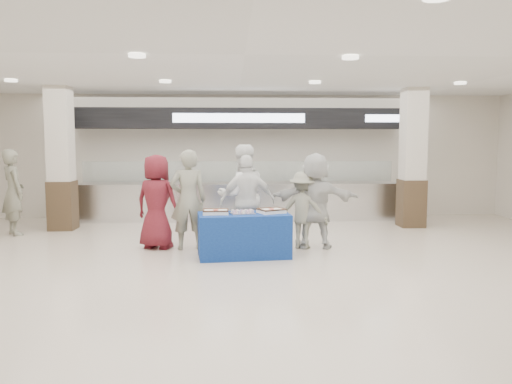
{
  "coord_description": "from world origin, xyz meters",
  "views": [
    {
      "loc": [
        -0.2,
        -7.15,
        1.98
      ],
      "look_at": [
        0.24,
        1.6,
        1.09
      ],
      "focal_mm": 35.0,
      "sensor_mm": 36.0,
      "label": 1
    }
  ],
  "objects": [
    {
      "name": "serving_line",
      "position": [
        0.0,
        5.4,
        1.16
      ],
      "size": [
        8.7,
        0.85,
        2.8
      ],
      "color": "silver",
      "rests_on": "ground"
    },
    {
      "name": "sheet_cake_right",
      "position": [
        0.49,
        1.37,
        0.8
      ],
      "size": [
        0.52,
        0.48,
        0.09
      ],
      "color": "white",
      "rests_on": "display_table"
    },
    {
      "name": "civilian_white",
      "position": [
        1.36,
        1.97,
        0.89
      ],
      "size": [
        1.69,
        0.68,
        1.78
      ],
      "primitive_type": "imported",
      "rotation": [
        0.0,
        0.0,
        3.05
      ],
      "color": "silver",
      "rests_on": "ground"
    },
    {
      "name": "display_table",
      "position": [
        0.01,
        1.33,
        0.38
      ],
      "size": [
        1.62,
        0.94,
        0.75
      ],
      "primitive_type": "cube",
      "rotation": [
        0.0,
        0.0,
        0.11
      ],
      "color": "navy",
      "rests_on": "ground"
    },
    {
      "name": "soldier_bg",
      "position": [
        -4.82,
        3.61,
        0.91
      ],
      "size": [
        0.77,
        0.79,
        1.83
      ],
      "primitive_type": "imported",
      "rotation": [
        0.0,
        0.0,
        2.29
      ],
      "color": "slate",
      "rests_on": "ground"
    },
    {
      "name": "chef_tall",
      "position": [
        0.01,
        2.17,
        0.96
      ],
      "size": [
        1.1,
        0.96,
        1.93
      ],
      "primitive_type": "imported",
      "rotation": [
        0.0,
        0.0,
        3.42
      ],
      "color": "white",
      "rests_on": "ground"
    },
    {
      "name": "civilian_maroon",
      "position": [
        -1.58,
        2.08,
        0.87
      ],
      "size": [
        1.0,
        0.83,
        1.75
      ],
      "primitive_type": "imported",
      "rotation": [
        0.0,
        0.0,
        2.76
      ],
      "color": "maroon",
      "rests_on": "ground"
    },
    {
      "name": "ground",
      "position": [
        0.0,
        0.0,
        0.0
      ],
      "size": [
        14.0,
        14.0,
        0.0
      ],
      "primitive_type": "plane",
      "color": "beige",
      "rests_on": "ground"
    },
    {
      "name": "soldier_b",
      "position": [
        1.13,
        1.97,
        0.72
      ],
      "size": [
        1.06,
        0.85,
        1.43
      ],
      "primitive_type": "imported",
      "rotation": [
        0.0,
        0.0,
        2.75
      ],
      "color": "slate",
      "rests_on": "ground"
    },
    {
      "name": "sheet_cake_left",
      "position": [
        -0.47,
        1.29,
        0.8
      ],
      "size": [
        0.44,
        0.34,
        0.09
      ],
      "color": "white",
      "rests_on": "display_table"
    },
    {
      "name": "cupcake_tray",
      "position": [
        -0.01,
        1.32,
        0.78
      ],
      "size": [
        0.45,
        0.38,
        0.06
      ],
      "color": "#A1A1A6",
      "rests_on": "display_table"
    },
    {
      "name": "chef_short",
      "position": [
        0.1,
        1.97,
        0.87
      ],
      "size": [
        1.07,
        0.56,
        1.75
      ],
      "primitive_type": "imported",
      "rotation": [
        0.0,
        0.0,
        3.27
      ],
      "color": "white",
      "rests_on": "ground"
    },
    {
      "name": "column_left",
      "position": [
        -4.0,
        4.2,
        1.53
      ],
      "size": [
        0.55,
        0.55,
        3.2
      ],
      "color": "#372819",
      "rests_on": "ground"
    },
    {
      "name": "column_right",
      "position": [
        4.0,
        4.2,
        1.53
      ],
      "size": [
        0.55,
        0.55,
        3.2
      ],
      "color": "#372819",
      "rests_on": "ground"
    },
    {
      "name": "soldier_a",
      "position": [
        -0.99,
        1.97,
        0.92
      ],
      "size": [
        0.73,
        0.54,
        1.84
      ],
      "primitive_type": "imported",
      "rotation": [
        0.0,
        0.0,
        3.3
      ],
      "color": "slate",
      "rests_on": "ground"
    }
  ]
}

